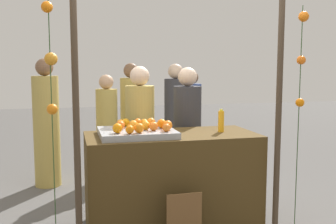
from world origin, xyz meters
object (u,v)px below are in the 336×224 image
orange_0 (130,130)px  orange_1 (154,126)px  stall_counter (172,181)px  chalkboard_sign (184,224)px  vendor_left (140,143)px  juice_bottle (221,121)px  vendor_right (187,141)px

orange_0 → orange_1: (0.24, 0.11, 0.00)m
stall_counter → orange_1: (-0.21, -0.13, 0.57)m
chalkboard_sign → vendor_left: 1.29m
chalkboard_sign → stall_counter: bearing=85.7°
orange_0 → vendor_left: size_ratio=0.05×
stall_counter → vendor_left: vendor_left is taller
orange_0 → chalkboard_sign: orange_0 is taller
orange_0 → juice_bottle: size_ratio=0.33×
juice_bottle → vendor_right: vendor_right is taller
juice_bottle → vendor_right: bearing=105.5°
orange_0 → juice_bottle: juice_bottle is taller
orange_1 → vendor_right: 0.96m
orange_1 → chalkboard_sign: size_ratio=0.16×
orange_1 → chalkboard_sign: bearing=-70.4°
stall_counter → vendor_right: (0.34, 0.60, 0.27)m
stall_counter → chalkboard_sign: (-0.04, -0.59, -0.21)m
orange_0 → vendor_left: bearing=73.9°
orange_1 → vendor_left: (-0.00, 0.72, -0.30)m
vendor_left → orange_1: bearing=-89.9°
orange_0 → orange_1: bearing=24.9°
chalkboard_sign → orange_1: bearing=109.6°
chalkboard_sign → vendor_right: (0.39, 1.19, 0.48)m
chalkboard_sign → vendor_left: bearing=98.0°
stall_counter → juice_bottle: bearing=-0.9°
juice_bottle → stall_counter: bearing=179.1°
stall_counter → vendor_left: size_ratio=1.04×
orange_1 → juice_bottle: size_ratio=0.37×
orange_0 → vendor_right: (0.80, 0.84, -0.30)m
juice_bottle → chalkboard_sign: (-0.56, -0.58, -0.79)m
orange_1 → juice_bottle: 0.73m
orange_0 → vendor_right: bearing=46.6°
orange_0 → juice_bottle: (0.96, 0.23, 0.01)m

